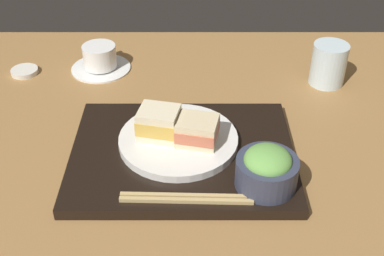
% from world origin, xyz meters
% --- Properties ---
extents(ground_plane, '(1.40, 1.00, 0.03)m').
position_xyz_m(ground_plane, '(0.00, 0.00, -0.01)').
color(ground_plane, olive).
extents(serving_tray, '(0.39, 0.30, 0.02)m').
position_xyz_m(serving_tray, '(-0.06, -0.02, 0.01)').
color(serving_tray, black).
rests_on(serving_tray, ground_plane).
extents(sandwich_plate, '(0.21, 0.21, 0.01)m').
position_xyz_m(sandwich_plate, '(-0.06, -0.00, 0.03)').
color(sandwich_plate, silver).
rests_on(sandwich_plate, serving_tray).
extents(sandwich_near, '(0.08, 0.07, 0.05)m').
position_xyz_m(sandwich_near, '(-0.10, 0.01, 0.06)').
color(sandwich_near, beige).
rests_on(sandwich_near, sandwich_plate).
extents(sandwich_far, '(0.08, 0.08, 0.05)m').
position_xyz_m(sandwich_far, '(-0.03, -0.01, 0.06)').
color(sandwich_far, beige).
rests_on(sandwich_far, sandwich_plate).
extents(salad_bowl, '(0.10, 0.10, 0.07)m').
position_xyz_m(salad_bowl, '(0.08, -0.11, 0.05)').
color(salad_bowl, '#33384C').
rests_on(salad_bowl, serving_tray).
extents(chopsticks_pair, '(0.21, 0.02, 0.01)m').
position_xyz_m(chopsticks_pair, '(-0.05, -0.14, 0.02)').
color(chopsticks_pair, tan).
rests_on(chopsticks_pair, serving_tray).
extents(coffee_cup, '(0.14, 0.14, 0.06)m').
position_xyz_m(coffee_cup, '(-0.25, 0.31, 0.03)').
color(coffee_cup, white).
rests_on(coffee_cup, ground_plane).
extents(drinking_glass, '(0.08, 0.08, 0.09)m').
position_xyz_m(drinking_glass, '(0.25, 0.24, 0.05)').
color(drinking_glass, silver).
rests_on(drinking_glass, ground_plane).
extents(small_sauce_dish, '(0.06, 0.06, 0.01)m').
position_xyz_m(small_sauce_dish, '(-0.42, 0.29, 0.01)').
color(small_sauce_dish, silver).
rests_on(small_sauce_dish, ground_plane).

